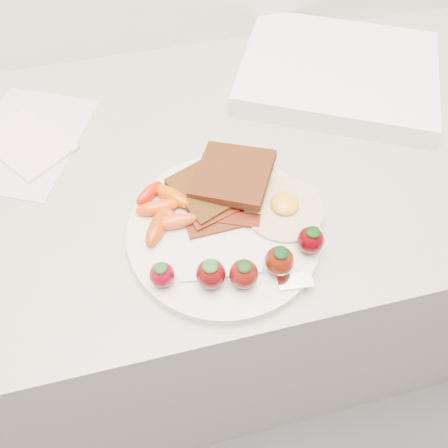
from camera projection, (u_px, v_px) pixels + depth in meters
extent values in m
cube|color=gray|center=(201.00, 284.00, 1.07)|extent=(2.00, 0.60, 0.90)
cylinder|color=silver|center=(224.00, 231.00, 0.61)|extent=(0.27, 0.27, 0.02)
cube|color=black|center=(210.00, 188.00, 0.63)|extent=(0.13, 0.13, 0.01)
cube|color=black|center=(233.00, 174.00, 0.63)|extent=(0.15, 0.14, 0.02)
cylinder|color=beige|center=(283.00, 208.00, 0.62)|extent=(0.15, 0.15, 0.01)
ellipsoid|color=gold|center=(285.00, 203.00, 0.61)|extent=(0.05, 0.05, 0.02)
cube|color=black|center=(219.00, 226.00, 0.60)|extent=(0.09, 0.03, 0.00)
cube|color=#4E1208|center=(229.00, 218.00, 0.61)|extent=(0.09, 0.05, 0.00)
cube|color=black|center=(221.00, 212.00, 0.61)|extent=(0.09, 0.05, 0.00)
ellipsoid|color=#EA4303|center=(158.00, 207.00, 0.61)|extent=(0.06, 0.02, 0.02)
ellipsoid|color=red|center=(167.00, 215.00, 0.60)|extent=(0.05, 0.05, 0.02)
ellipsoid|color=#B93506|center=(157.00, 227.00, 0.59)|extent=(0.05, 0.07, 0.02)
ellipsoid|color=#B94901|center=(172.00, 196.00, 0.62)|extent=(0.06, 0.06, 0.02)
ellipsoid|color=red|center=(149.00, 193.00, 0.63)|extent=(0.05, 0.05, 0.02)
ellipsoid|color=#D24718|center=(176.00, 221.00, 0.60)|extent=(0.06, 0.02, 0.02)
ellipsoid|color=maroon|center=(162.00, 275.00, 0.54)|extent=(0.03, 0.03, 0.04)
ellipsoid|color=#114911|center=(160.00, 268.00, 0.53)|extent=(0.02, 0.02, 0.01)
ellipsoid|color=#560609|center=(211.00, 274.00, 0.54)|extent=(0.04, 0.04, 0.04)
ellipsoid|color=#214F14|center=(210.00, 266.00, 0.52)|extent=(0.02, 0.02, 0.01)
ellipsoid|color=#5D0D08|center=(244.00, 274.00, 0.54)|extent=(0.04, 0.04, 0.04)
ellipsoid|color=black|center=(244.00, 266.00, 0.52)|extent=(0.02, 0.02, 0.01)
ellipsoid|color=#551105|center=(279.00, 261.00, 0.55)|extent=(0.04, 0.04, 0.04)
ellipsoid|color=black|center=(281.00, 253.00, 0.53)|extent=(0.02, 0.02, 0.01)
ellipsoid|color=#4E0006|center=(311.00, 240.00, 0.57)|extent=(0.04, 0.04, 0.04)
ellipsoid|color=black|center=(313.00, 232.00, 0.55)|extent=(0.02, 0.02, 0.01)
cube|color=silver|center=(221.00, 274.00, 0.56)|extent=(0.11, 0.02, 0.00)
cube|color=white|center=(295.00, 281.00, 0.56)|extent=(0.05, 0.03, 0.00)
cube|color=silver|center=(26.00, 140.00, 0.72)|extent=(0.25, 0.28, 0.00)
cube|color=#FDD5D5|center=(27.00, 143.00, 0.71)|extent=(0.16, 0.17, 0.01)
cube|color=white|center=(337.00, 73.00, 0.79)|extent=(0.43, 0.40, 0.04)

